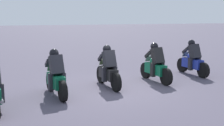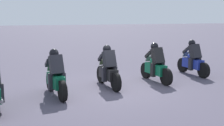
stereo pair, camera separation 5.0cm
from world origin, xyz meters
The scene contains 5 objects.
ground_plane centered at (0.00, 0.00, 0.00)m, with size 120.00×120.00×0.00m, color #4A4454.
rider_lane_a centered at (1.26, -3.99, 0.62)m, with size 2.04×0.57×1.51m.
rider_lane_b centered at (0.53, -1.92, 0.62)m, with size 2.04×0.60×1.51m.
rider_lane_c centered at (0.24, 0.07, 0.62)m, with size 2.04×0.57×1.51m.
rider_lane_d centered at (-0.41, 1.99, 0.62)m, with size 2.03×0.61×1.51m.
Camera 2 is at (-9.81, 2.91, 2.61)m, focal length 47.78 mm.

